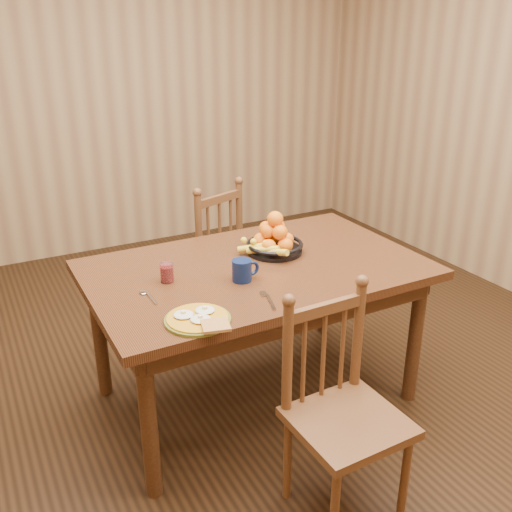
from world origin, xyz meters
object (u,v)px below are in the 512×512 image
chair_far (205,255)px  coffee_mug (243,270)px  chair_near (342,413)px  fruit_bowl (274,240)px  dining_table (256,281)px  breakfast_plate (199,319)px

chair_far → coffee_mug: 1.12m
chair_far → chair_near: bearing=64.9°
chair_far → chair_near: size_ratio=1.03×
coffee_mug → fruit_bowl: 0.37m
chair_far → fruit_bowl: size_ratio=2.88×
coffee_mug → dining_table: bearing=42.3°
coffee_mug → breakfast_plate: bearing=-141.4°
dining_table → breakfast_plate: size_ratio=5.36×
fruit_bowl → chair_near: bearing=-102.8°
chair_near → coffee_mug: size_ratio=6.83×
chair_near → coffee_mug: (-0.09, 0.67, 0.36)m
dining_table → chair_far: chair_far is taller
chair_near → fruit_bowl: fruit_bowl is taller
coffee_mug → chair_far: bearing=76.4°
chair_far → coffee_mug: chair_far is taller
chair_far → fruit_bowl: (0.04, -0.81, 0.36)m
chair_near → chair_far: bearing=83.3°
dining_table → fruit_bowl: bearing=33.7°
chair_far → breakfast_plate: size_ratio=3.12×
chair_near → breakfast_plate: chair_near is taller
breakfast_plate → fruit_bowl: size_ratio=0.92×
chair_near → fruit_bowl: 1.00m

